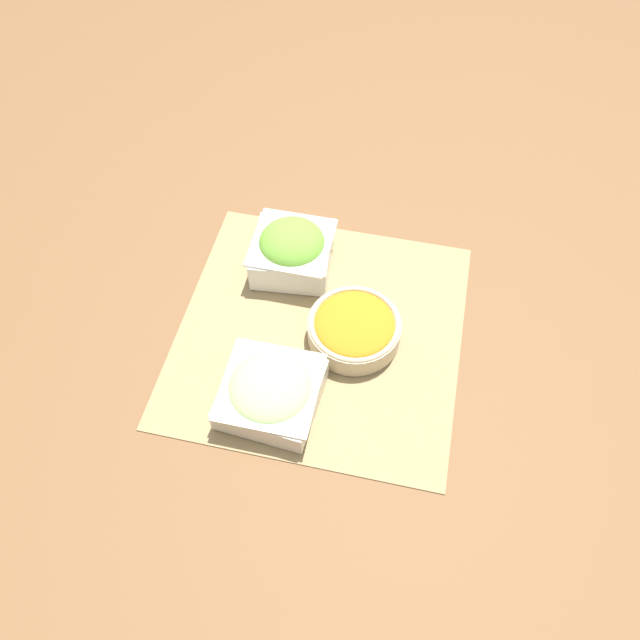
# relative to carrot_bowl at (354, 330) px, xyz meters

# --- Properties ---
(ground_plane) EXTENTS (3.00, 3.00, 0.00)m
(ground_plane) POSITION_rel_carrot_bowl_xyz_m (0.00, 0.05, -0.03)
(ground_plane) COLOR brown
(placemat) EXTENTS (0.45, 0.45, 0.00)m
(placemat) POSITION_rel_carrot_bowl_xyz_m (0.00, 0.05, -0.03)
(placemat) COLOR #937F56
(placemat) RESTS_ON ground_plane
(carrot_bowl) EXTENTS (0.15, 0.15, 0.05)m
(carrot_bowl) POSITION_rel_carrot_bowl_xyz_m (0.00, 0.00, 0.00)
(carrot_bowl) COLOR #C6B28E
(carrot_bowl) RESTS_ON placemat
(cucumber_bowl) EXTENTS (0.15, 0.15, 0.06)m
(cucumber_bowl) POSITION_rel_carrot_bowl_xyz_m (-0.13, 0.10, 0.00)
(cucumber_bowl) COLOR silver
(cucumber_bowl) RESTS_ON placemat
(lettuce_bowl) EXTENTS (0.14, 0.14, 0.08)m
(lettuce_bowl) POSITION_rel_carrot_bowl_xyz_m (0.13, 0.13, 0.01)
(lettuce_bowl) COLOR white
(lettuce_bowl) RESTS_ON placemat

